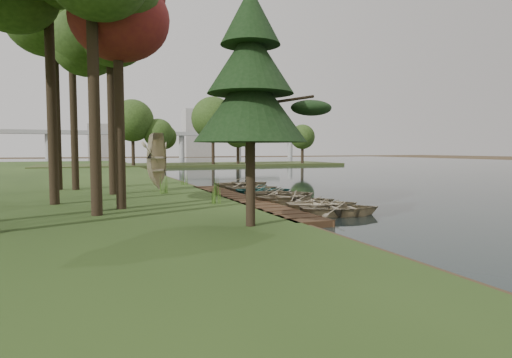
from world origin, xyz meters
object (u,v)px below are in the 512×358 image
object	(u,v)px
stored_rowboat	(158,184)
rowboat_1	(323,203)
pine_tree	(250,80)
boardwalk	(241,201)
rowboat_2	(303,199)
rowboat_0	(340,207)

from	to	relation	value
stored_rowboat	rowboat_1	bearing A→B (deg)	-105.40
rowboat_1	pine_tree	world-z (taller)	pine_tree
stored_rowboat	pine_tree	size ratio (longest dim) A/B	0.46
boardwalk	rowboat_2	world-z (taller)	rowboat_2
rowboat_1	boardwalk	bearing A→B (deg)	44.25
rowboat_2	pine_tree	xyz separation A→B (m)	(-4.88, -5.46, 4.79)
boardwalk	rowboat_0	distance (m)	6.20
boardwalk	pine_tree	size ratio (longest dim) A/B	2.02
rowboat_2	pine_tree	distance (m)	8.75
boardwalk	stored_rowboat	xyz separation A→B (m)	(-3.44, 6.33, 0.53)
rowboat_0	boardwalk	bearing A→B (deg)	39.09
rowboat_0	rowboat_1	xyz separation A→B (m)	(0.02, 1.52, -0.01)
rowboat_1	stored_rowboat	world-z (taller)	stored_rowboat
boardwalk	rowboat_2	size ratio (longest dim) A/B	4.83
boardwalk	pine_tree	xyz separation A→B (m)	(-2.49, -7.93, 5.03)
rowboat_0	rowboat_2	size ratio (longest dim) A/B	1.05
rowboat_1	stored_rowboat	distance (m)	12.07
pine_tree	boardwalk	bearing A→B (deg)	72.56
rowboat_1	rowboat_2	xyz separation A→B (m)	(-0.17, 1.67, -0.01)
boardwalk	rowboat_1	xyz separation A→B (m)	(2.56, -4.14, 0.25)
rowboat_1	pine_tree	bearing A→B (deg)	139.45
pine_tree	rowboat_1	bearing A→B (deg)	36.88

